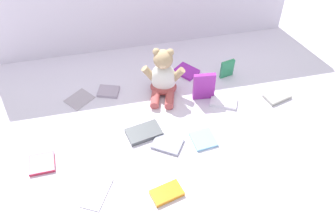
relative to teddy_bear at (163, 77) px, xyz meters
name	(u,v)px	position (x,y,z in m)	size (l,w,h in m)	color
ground_plane	(160,112)	(-0.04, -0.12, -0.09)	(3.20, 3.20, 0.00)	silver
teddy_bear	(163,77)	(0.00, 0.00, 0.00)	(0.19, 0.19, 0.23)	white
book_case_0	(186,71)	(0.13, 0.10, -0.08)	(0.08, 0.10, 0.01)	purple
book_case_1	(79,99)	(-0.37, 0.03, -0.08)	(0.09, 0.11, 0.01)	#A699A7
book_case_2	(167,193)	(-0.10, -0.52, -0.08)	(0.07, 0.11, 0.02)	orange
book_case_3	(108,91)	(-0.24, 0.05, -0.08)	(0.07, 0.09, 0.01)	#A493AA
book_case_4	(203,139)	(0.10, -0.31, -0.08)	(0.09, 0.10, 0.01)	#7EBAE6
book_case_5	(227,69)	(0.31, 0.04, -0.04)	(0.07, 0.01, 0.09)	#2A8958
book_case_6	(42,163)	(-0.53, -0.29, -0.08)	(0.09, 0.09, 0.01)	#C22645
book_case_7	(224,102)	(0.24, -0.13, -0.08)	(0.07, 0.11, 0.01)	white
book_case_8	(97,192)	(-0.34, -0.46, -0.08)	(0.07, 0.14, 0.01)	#978FA2
book_case_9	(277,96)	(0.48, -0.15, -0.08)	(0.07, 0.11, 0.02)	#9D9E95
book_case_11	(144,132)	(-0.13, -0.23, -0.08)	(0.09, 0.14, 0.02)	#4C5055
book_case_12	(204,87)	(0.16, -0.08, -0.02)	(0.09, 0.02, 0.13)	purple
book_case_13	(167,144)	(-0.05, -0.30, -0.08)	(0.08, 0.11, 0.01)	#8A8CA3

